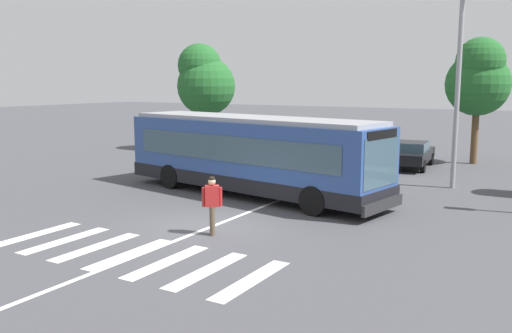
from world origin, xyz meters
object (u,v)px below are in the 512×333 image
Objects in this scene: parked_car_white at (363,149)px; parked_car_blue at (315,147)px; parked_car_black at (411,153)px; twin_arm_street_lamp at (459,62)px; pedestrian_crossing_street at (212,202)px; parked_car_charcoal at (271,144)px; city_transit_bus at (251,155)px; background_tree_right at (479,78)px; background_tree_left at (204,80)px.

parked_car_blue is at bearing -176.68° from parked_car_white.
twin_arm_street_lamp reaches higher than parked_car_black.
parked_car_blue is 0.98× the size of parked_car_black.
parked_car_blue and parked_car_white have the same top height.
parked_car_charcoal is (-6.65, 15.50, -0.20)m from pedestrian_crossing_street.
parked_car_white is (-1.06, 15.68, -0.20)m from pedestrian_crossing_street.
twin_arm_street_lamp is at bearing -22.35° from parked_car_charcoal.
parked_car_charcoal is at bearing -178.23° from parked_car_white.
parked_car_charcoal and parked_car_blue have the same top height.
city_transit_bus is 2.53× the size of parked_car_charcoal.
twin_arm_street_lamp is at bearing -40.40° from parked_car_white.
background_tree_right reaches higher than parked_car_blue.
pedestrian_crossing_street is 0.38× the size of parked_car_blue.
parked_car_black is (8.22, 0.01, 0.00)m from parked_car_charcoal.
parked_car_blue is 9.38m from background_tree_right.
twin_arm_street_lamp reaches higher than background_tree_left.
background_tree_right is at bearing 28.78° from parked_car_white.
parked_car_blue is at bearing 179.97° from parked_car_black.
background_tree_right is (6.15, 13.13, 3.01)m from city_transit_bus.
twin_arm_street_lamp is at bearing 67.35° from pedestrian_crossing_street.
city_transit_bus reaches higher than parked_car_white.
twin_arm_street_lamp is at bearing -17.12° from background_tree_left.
background_tree_right is at bearing 64.89° from city_transit_bus.
background_tree_left is at bearing 162.88° from twin_arm_street_lamp.
pedestrian_crossing_street reaches higher than parked_car_blue.
parked_car_blue is at bearing 151.18° from twin_arm_street_lamp.
twin_arm_street_lamp is 7.68m from background_tree_right.
parked_car_charcoal is 1.02× the size of parked_car_blue.
city_transit_bus is 10.33m from parked_car_white.
parked_car_white is 0.68× the size of background_tree_right.
city_transit_bus is at bearing 110.11° from pedestrian_crossing_street.
city_transit_bus is 14.81m from background_tree_right.
parked_car_blue and parked_car_black have the same top height.
background_tree_left is (-5.10, 0.42, 3.73)m from parked_car_charcoal.
city_transit_bus reaches higher than parked_car_charcoal.
pedestrian_crossing_street reaches higher than parked_car_charcoal.
parked_car_blue is 10.54m from twin_arm_street_lamp.
parked_car_white is 7.09m from background_tree_right.
background_tree_right reaches higher than pedestrian_crossing_street.
background_tree_left is at bearing 126.43° from pedestrian_crossing_street.
parked_car_black is at bearing 0.06° from parked_car_charcoal.
background_tree_right is at bearing 49.46° from parked_car_black.
twin_arm_street_lamp is 1.22× the size of background_tree_right.
parked_car_white is at bearing -151.22° from background_tree_right.
background_tree_left is at bearing 178.68° from parked_car_white.
parked_car_charcoal is 1.02× the size of parked_car_white.
parked_car_black is (2.63, -0.16, 0.00)m from parked_car_white.
twin_arm_street_lamp reaches higher than parked_car_blue.
background_tree_right is (15.92, 2.63, 0.11)m from background_tree_left.
pedestrian_crossing_street is 15.71m from parked_car_white.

